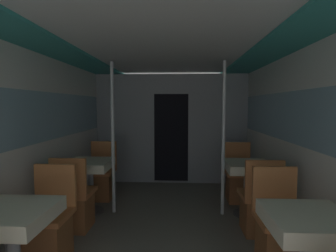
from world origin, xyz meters
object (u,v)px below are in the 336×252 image
object	(u,v)px
dining_table_left_1	(89,169)
chair_right_near_1	(259,209)
dining_table_left_0	(12,224)
chair_left_far_0	(49,231)
support_pole_left_1	(113,138)
chair_left_far_1	(101,181)
chair_left_near_1	(75,206)
chair_right_far_1	(239,182)
chair_right_far_0	(279,236)
dining_table_right_1	(248,171)
support_pole_right_1	(223,139)
dining_table_right_0	(309,230)

from	to	relation	value
dining_table_left_1	chair_right_near_1	xyz separation A→B (m)	(2.15, -0.52, -0.31)
dining_table_left_0	dining_table_left_1	xyz separation A→B (m)	(0.00, 1.67, 0.00)
chair_left_far_0	support_pole_left_1	xyz separation A→B (m)	(0.33, 1.14, 0.74)
dining_table_left_0	chair_left_far_1	bearing A→B (deg)	90.00
dining_table_left_1	chair_left_near_1	size ratio (longest dim) A/B	0.81
chair_right_near_1	chair_right_far_1	size ratio (longest dim) A/B	1.00
dining_table_left_1	chair_right_far_0	bearing A→B (deg)	-27.97
dining_table_left_1	chair_right_far_1	distance (m)	2.24
dining_table_left_1	chair_right_near_1	bearing A→B (deg)	-13.64
chair_left_far_1	support_pole_left_1	xyz separation A→B (m)	(0.33, -0.52, 0.74)
dining_table_right_1	chair_right_near_1	xyz separation A→B (m)	(0.00, -0.52, -0.31)
dining_table_left_0	support_pole_right_1	xyz separation A→B (m)	(1.82, 1.67, 0.43)
chair_right_far_0	chair_right_near_1	xyz separation A→B (m)	(0.00, 0.62, 0.00)
chair_right_far_0	dining_table_right_1	size ratio (longest dim) A/B	1.24
dining_table_right_1	chair_right_far_1	xyz separation A→B (m)	(0.00, 0.52, -0.31)
chair_left_far_1	dining_table_right_0	world-z (taller)	chair_left_far_1
dining_table_left_1	dining_table_left_0	bearing A→B (deg)	-90.00
chair_left_near_1	dining_table_right_1	bearing A→B (deg)	13.64
dining_table_left_0	chair_left_far_0	world-z (taller)	chair_left_far_0
dining_table_right_1	chair_right_far_1	world-z (taller)	chair_right_far_1
chair_right_far_0	chair_right_far_1	size ratio (longest dim) A/B	1.00
chair_right_far_1	dining_table_left_0	bearing A→B (deg)	45.46
support_pole_left_1	chair_right_far_1	world-z (taller)	support_pole_left_1
chair_left_far_0	dining_table_left_1	xyz separation A→B (m)	(0.00, 1.14, 0.31)
dining_table_right_0	dining_table_left_0	bearing A→B (deg)	180.00
chair_right_far_0	chair_right_far_1	xyz separation A→B (m)	(0.00, 1.67, 0.00)
chair_left_near_1	chair_right_far_1	distance (m)	2.40
dining_table_right_0	chair_left_far_0	bearing A→B (deg)	166.36
dining_table_right_0	chair_right_far_1	world-z (taller)	chair_right_far_1
chair_left_far_1	chair_right_near_1	size ratio (longest dim) A/B	1.00
dining_table_right_0	chair_right_near_1	world-z (taller)	chair_right_near_1
chair_right_far_0	chair_left_near_1	bearing A→B (deg)	-16.09
dining_table_left_0	chair_right_far_1	size ratio (longest dim) A/B	0.81
dining_table_left_1	chair_right_far_1	xyz separation A→B (m)	(2.15, 0.52, -0.31)
support_pole_left_1	support_pole_right_1	world-z (taller)	same
dining_table_right_0	chair_right_far_0	bearing A→B (deg)	90.00
dining_table_right_0	chair_right_near_1	xyz separation A→B (m)	(0.00, 1.14, -0.31)
dining_table_right_1	dining_table_left_0	bearing A→B (deg)	-142.27
dining_table_right_1	chair_right_far_1	bearing A→B (deg)	90.00
dining_table_left_0	chair_right_far_1	xyz separation A→B (m)	(2.15, 2.19, -0.31)
dining_table_left_1	chair_left_near_1	distance (m)	0.61
chair_left_near_1	dining_table_right_0	world-z (taller)	chair_left_near_1
support_pole_left_1	chair_right_near_1	distance (m)	2.04
dining_table_left_1	chair_left_far_1	distance (m)	0.61
support_pole_left_1	dining_table_left_1	bearing A→B (deg)	180.00
dining_table_left_0	dining_table_right_1	distance (m)	2.72
dining_table_left_0	chair_left_far_1	xyz separation A→B (m)	(0.00, 2.19, -0.31)
chair_left_near_1	chair_right_near_1	size ratio (longest dim) A/B	1.00
dining_table_left_0	chair_left_near_1	size ratio (longest dim) A/B	0.81
chair_left_far_0	chair_left_far_1	world-z (taller)	same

